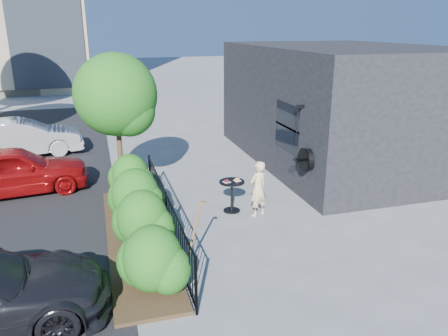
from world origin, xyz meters
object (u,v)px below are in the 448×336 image
object	(u,v)px
patio_tree	(119,100)
woman	(258,189)
cafe_table	(232,191)
car_red	(12,171)
shovel	(192,240)
car_silver	(22,138)

from	to	relation	value
patio_tree	woman	xyz separation A→B (m)	(3.15, -2.23, -2.04)
cafe_table	woman	distance (m)	0.72
cafe_table	car_red	size ratio (longest dim) A/B	0.22
shovel	cafe_table	bearing A→B (deg)	57.68
shovel	patio_tree	bearing A→B (deg)	102.68
cafe_table	car_silver	world-z (taller)	car_silver
car_red	car_silver	world-z (taller)	car_red
woman	shovel	size ratio (longest dim) A/B	0.98
car_silver	car_red	bearing A→B (deg)	176.46
shovel	car_red	distance (m)	6.83
patio_tree	shovel	size ratio (longest dim) A/B	2.66
patio_tree	car_silver	distance (m)	6.55
car_red	cafe_table	bearing A→B (deg)	-125.66
patio_tree	car_red	xyz separation A→B (m)	(-3.05, 1.18, -2.06)
patio_tree	car_silver	size ratio (longest dim) A/B	0.94
cafe_table	car_silver	distance (m)	9.20
woman	shovel	xyz separation A→B (m)	(-2.17, -2.12, -0.07)
patio_tree	woman	distance (m)	4.37
woman	car_silver	size ratio (longest dim) A/B	0.34
shovel	car_silver	size ratio (longest dim) A/B	0.35
shovel	car_red	world-z (taller)	shovel
woman	car_red	size ratio (longest dim) A/B	0.35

